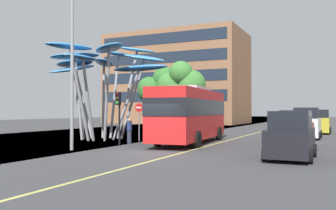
{
  "coord_description": "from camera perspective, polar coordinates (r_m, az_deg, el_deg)",
  "views": [
    {
      "loc": [
        8.91,
        -16.21,
        2.14
      ],
      "look_at": [
        -1.34,
        5.68,
        2.5
      ],
      "focal_mm": 39.35,
      "sensor_mm": 36.0,
      "label": 1
    }
  ],
  "objects": [
    {
      "name": "car_parked_mid",
      "position": [
        23.09,
        19.24,
        -3.62
      ],
      "size": [
        1.92,
        4.3,
        2.15
      ],
      "color": "maroon",
      "rests_on": "ground"
    },
    {
      "name": "street_lamp",
      "position": [
        20.55,
        -13.9,
        8.32
      ],
      "size": [
        1.66,
        0.44,
        8.62
      ],
      "color": "gray",
      "rests_on": "ground"
    },
    {
      "name": "backdrop_building",
      "position": [
        63.46,
        1.46,
        4.03
      ],
      "size": [
        22.66,
        12.89,
        15.06
      ],
      "color": "#8E6042",
      "rests_on": "ground"
    },
    {
      "name": "tree_pavement_far",
      "position": [
        40.33,
        1.95,
        3.22
      ],
      "size": [
        5.54,
        3.77,
        7.49
      ],
      "color": "brown",
      "rests_on": "ground"
    },
    {
      "name": "no_entry_sign",
      "position": [
        25.76,
        -4.51,
        -1.71
      ],
      "size": [
        0.6,
        0.12,
        2.64
      ],
      "color": "gray",
      "rests_on": "ground"
    },
    {
      "name": "car_parked_near",
      "position": [
        17.11,
        18.45,
        -4.68
      ],
      "size": [
        1.98,
        3.83,
        2.11
      ],
      "color": "black",
      "rests_on": "ground"
    },
    {
      "name": "pedestrian",
      "position": [
        23.84,
        -6.01,
        -4.0
      ],
      "size": [
        0.34,
        0.34,
        1.66
      ],
      "color": "#2D3342",
      "rests_on": "ground"
    },
    {
      "name": "leaf_sculpture",
      "position": [
        27.63,
        -10.19,
        6.46
      ],
      "size": [
        10.53,
        10.02,
        7.28
      ],
      "color": "#9EA0A5",
      "rests_on": "ground"
    },
    {
      "name": "traffic_light_kerb_far",
      "position": [
        26.55,
        -3.1,
        -0.44
      ],
      "size": [
        0.28,
        0.42,
        3.2
      ],
      "color": "black",
      "rests_on": "ground"
    },
    {
      "name": "red_bus",
      "position": [
        24.03,
        3.5,
        -1.16
      ],
      "size": [
        3.32,
        10.08,
        3.68
      ],
      "color": "red",
      "rests_on": "ground"
    },
    {
      "name": "ground",
      "position": [
        18.97,
        -5.6,
        -7.48
      ],
      "size": [
        120.0,
        240.0,
        0.1
      ],
      "color": "#424244"
    },
    {
      "name": "traffic_light_island_mid",
      "position": [
        29.22,
        0.96,
        -0.26
      ],
      "size": [
        0.28,
        0.42,
        3.36
      ],
      "color": "black",
      "rests_on": "ground"
    },
    {
      "name": "car_parked_far",
      "position": [
        30.15,
        20.7,
        -2.78
      ],
      "size": [
        2.05,
        4.43,
        2.36
      ],
      "color": "silver",
      "rests_on": "ground"
    },
    {
      "name": "tree_pavement_near",
      "position": [
        41.79,
        -1.7,
        2.52
      ],
      "size": [
        4.4,
        3.69,
        7.07
      ],
      "color": "brown",
      "rests_on": "ground"
    },
    {
      "name": "car_side_street",
      "position": [
        37.02,
        22.4,
        -2.49
      ],
      "size": [
        1.97,
        4.37,
        2.22
      ],
      "color": "gold",
      "rests_on": "ground"
    },
    {
      "name": "traffic_light_kerb_near",
      "position": [
        23.25,
        -7.66,
        -0.24
      ],
      "size": [
        0.28,
        0.42,
        3.28
      ],
      "color": "black",
      "rests_on": "ground"
    }
  ]
}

